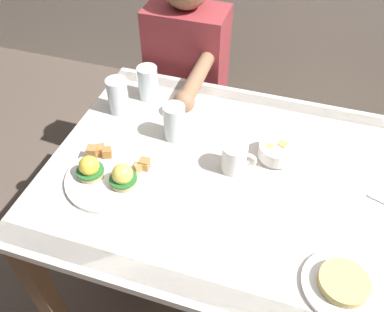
{
  "coord_description": "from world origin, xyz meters",
  "views": [
    {
      "loc": [
        0.12,
        -0.84,
        1.67
      ],
      "look_at": [
        -0.15,
        0.0,
        0.78
      ],
      "focal_mm": 37.45,
      "sensor_mm": 36.0,
      "label": 1
    }
  ],
  "objects_px": {
    "eggs_benedict_plate": "(109,174)",
    "water_glass_far": "(118,98)",
    "side_plate": "(343,284)",
    "fruit_bowl": "(277,151)",
    "water_glass_near": "(174,124)",
    "diner_person": "(186,75)",
    "water_glass_extra": "(148,84)",
    "dining_table": "(235,197)",
    "coffee_mug": "(235,157)"
  },
  "relations": [
    {
      "from": "eggs_benedict_plate",
      "to": "water_glass_far",
      "type": "distance_m",
      "value": 0.34
    },
    {
      "from": "side_plate",
      "to": "fruit_bowl",
      "type": "bearing_deg",
      "value": 119.72
    },
    {
      "from": "eggs_benedict_plate",
      "to": "water_glass_far",
      "type": "bearing_deg",
      "value": 109.46
    },
    {
      "from": "fruit_bowl",
      "to": "water_glass_near",
      "type": "xyz_separation_m",
      "value": [
        -0.35,
        -0.0,
        0.03
      ]
    },
    {
      "from": "diner_person",
      "to": "water_glass_near",
      "type": "bearing_deg",
      "value": -75.84
    },
    {
      "from": "fruit_bowl",
      "to": "side_plate",
      "type": "height_order",
      "value": "fruit_bowl"
    },
    {
      "from": "water_glass_extra",
      "to": "side_plate",
      "type": "distance_m",
      "value": 0.95
    },
    {
      "from": "dining_table",
      "to": "water_glass_extra",
      "type": "bearing_deg",
      "value": 144.64
    },
    {
      "from": "dining_table",
      "to": "coffee_mug",
      "type": "relative_size",
      "value": 10.76
    },
    {
      "from": "coffee_mug",
      "to": "diner_person",
      "type": "bearing_deg",
      "value": 121.46
    },
    {
      "from": "dining_table",
      "to": "water_glass_extra",
      "type": "distance_m",
      "value": 0.54
    },
    {
      "from": "coffee_mug",
      "to": "side_plate",
      "type": "bearing_deg",
      "value": -41.86
    },
    {
      "from": "eggs_benedict_plate",
      "to": "diner_person",
      "type": "relative_size",
      "value": 0.24
    },
    {
      "from": "water_glass_near",
      "to": "side_plate",
      "type": "height_order",
      "value": "water_glass_near"
    },
    {
      "from": "water_glass_near",
      "to": "side_plate",
      "type": "bearing_deg",
      "value": -34.62
    },
    {
      "from": "coffee_mug",
      "to": "water_glass_extra",
      "type": "bearing_deg",
      "value": 145.85
    },
    {
      "from": "dining_table",
      "to": "water_glass_near",
      "type": "bearing_deg",
      "value": 155.64
    },
    {
      "from": "fruit_bowl",
      "to": "diner_person",
      "type": "relative_size",
      "value": 0.11
    },
    {
      "from": "eggs_benedict_plate",
      "to": "fruit_bowl",
      "type": "distance_m",
      "value": 0.54
    },
    {
      "from": "fruit_bowl",
      "to": "dining_table",
      "type": "bearing_deg",
      "value": -131.95
    },
    {
      "from": "water_glass_far",
      "to": "diner_person",
      "type": "height_order",
      "value": "diner_person"
    },
    {
      "from": "coffee_mug",
      "to": "water_glass_far",
      "type": "bearing_deg",
      "value": 161.26
    },
    {
      "from": "coffee_mug",
      "to": "water_glass_near",
      "type": "bearing_deg",
      "value": 159.27
    },
    {
      "from": "water_glass_far",
      "to": "side_plate",
      "type": "distance_m",
      "value": 0.94
    },
    {
      "from": "water_glass_extra",
      "to": "diner_person",
      "type": "bearing_deg",
      "value": 81.57
    },
    {
      "from": "eggs_benedict_plate",
      "to": "water_glass_extra",
      "type": "height_order",
      "value": "water_glass_extra"
    },
    {
      "from": "water_glass_near",
      "to": "eggs_benedict_plate",
      "type": "bearing_deg",
      "value": -117.22
    },
    {
      "from": "water_glass_near",
      "to": "dining_table",
      "type": "bearing_deg",
      "value": -24.36
    },
    {
      "from": "dining_table",
      "to": "fruit_bowl",
      "type": "relative_size",
      "value": 10.0
    },
    {
      "from": "coffee_mug",
      "to": "dining_table",
      "type": "bearing_deg",
      "value": -54.71
    },
    {
      "from": "eggs_benedict_plate",
      "to": "diner_person",
      "type": "bearing_deg",
      "value": 89.7
    },
    {
      "from": "side_plate",
      "to": "diner_person",
      "type": "distance_m",
      "value": 1.13
    },
    {
      "from": "fruit_bowl",
      "to": "diner_person",
      "type": "xyz_separation_m",
      "value": [
        -0.47,
        0.49,
        -0.12
      ]
    },
    {
      "from": "water_glass_near",
      "to": "coffee_mug",
      "type": "bearing_deg",
      "value": -20.73
    },
    {
      "from": "eggs_benedict_plate",
      "to": "water_glass_near",
      "type": "bearing_deg",
      "value": 62.78
    },
    {
      "from": "side_plate",
      "to": "diner_person",
      "type": "xyz_separation_m",
      "value": [
        -0.7,
        0.89,
        -0.1
      ]
    },
    {
      "from": "water_glass_extra",
      "to": "diner_person",
      "type": "distance_m",
      "value": 0.34
    },
    {
      "from": "dining_table",
      "to": "water_glass_extra",
      "type": "xyz_separation_m",
      "value": [
        -0.42,
        0.29,
        0.16
      ]
    },
    {
      "from": "fruit_bowl",
      "to": "diner_person",
      "type": "distance_m",
      "value": 0.69
    },
    {
      "from": "coffee_mug",
      "to": "water_glass_near",
      "type": "distance_m",
      "value": 0.24
    },
    {
      "from": "water_glass_near",
      "to": "water_glass_far",
      "type": "relative_size",
      "value": 0.97
    },
    {
      "from": "coffee_mug",
      "to": "water_glass_far",
      "type": "xyz_separation_m",
      "value": [
        -0.47,
        0.16,
        0.01
      ]
    },
    {
      "from": "fruit_bowl",
      "to": "water_glass_near",
      "type": "height_order",
      "value": "water_glass_near"
    },
    {
      "from": "fruit_bowl",
      "to": "side_plate",
      "type": "distance_m",
      "value": 0.46
    },
    {
      "from": "coffee_mug",
      "to": "water_glass_extra",
      "type": "relative_size",
      "value": 0.86
    },
    {
      "from": "side_plate",
      "to": "coffee_mug",
      "type": "bearing_deg",
      "value": 138.14
    },
    {
      "from": "eggs_benedict_plate",
      "to": "coffee_mug",
      "type": "distance_m",
      "value": 0.39
    },
    {
      "from": "water_glass_near",
      "to": "diner_person",
      "type": "relative_size",
      "value": 0.11
    },
    {
      "from": "eggs_benedict_plate",
      "to": "diner_person",
      "type": "xyz_separation_m",
      "value": [
        0.0,
        0.74,
        -0.11
      ]
    },
    {
      "from": "coffee_mug",
      "to": "water_glass_extra",
      "type": "xyz_separation_m",
      "value": [
        -0.4,
        0.27,
        0.01
      ]
    }
  ]
}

